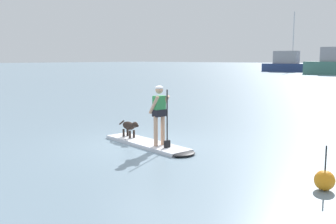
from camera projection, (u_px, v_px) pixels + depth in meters
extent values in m
plane|color=gray|center=(146.00, 145.00, 11.59)|extent=(400.00, 400.00, 0.00)
cube|color=silver|center=(146.00, 143.00, 11.58)|extent=(3.35, 1.27, 0.10)
ellipsoid|color=black|center=(183.00, 154.00, 10.35)|extent=(0.67, 0.83, 0.10)
cylinder|color=tan|center=(163.00, 130.00, 11.13)|extent=(0.12, 0.12, 0.87)
cylinder|color=tan|center=(156.00, 131.00, 10.96)|extent=(0.12, 0.12, 0.87)
cube|color=black|center=(159.00, 113.00, 10.97)|extent=(0.27, 0.39, 0.20)
cube|color=#338C4C|center=(159.00, 106.00, 10.94)|extent=(0.25, 0.37, 0.57)
sphere|color=tan|center=(159.00, 90.00, 10.88)|extent=(0.22, 0.22, 0.22)
ellipsoid|color=white|center=(159.00, 88.00, 10.87)|extent=(0.23, 0.23, 0.11)
cylinder|color=tan|center=(164.00, 104.00, 11.06)|extent=(0.43, 0.15, 0.54)
cylinder|color=tan|center=(154.00, 105.00, 10.82)|extent=(0.43, 0.15, 0.54)
cylinder|color=black|center=(167.00, 119.00, 10.73)|extent=(0.04, 0.04, 1.64)
cube|color=black|center=(167.00, 144.00, 10.83)|extent=(0.11, 0.19, 0.20)
ellipsoid|color=#2D231E|center=(129.00, 126.00, 12.22)|extent=(0.62, 0.31, 0.26)
ellipsoid|color=#2D231E|center=(135.00, 125.00, 11.94)|extent=(0.24, 0.19, 0.18)
ellipsoid|color=black|center=(137.00, 126.00, 11.86)|extent=(0.13, 0.10, 0.08)
cylinder|color=#2D231E|center=(122.00, 123.00, 12.51)|extent=(0.27, 0.09, 0.18)
cylinder|color=#2D231E|center=(134.00, 134.00, 12.17)|extent=(0.07, 0.07, 0.24)
cylinder|color=#2D231E|center=(130.00, 135.00, 12.07)|extent=(0.07, 0.07, 0.24)
cylinder|color=#2D231E|center=(128.00, 132.00, 12.43)|extent=(0.07, 0.07, 0.24)
cylinder|color=#2D231E|center=(124.00, 133.00, 12.34)|extent=(0.07, 0.07, 0.24)
cube|color=navy|center=(290.00, 68.00, 73.68)|extent=(10.23, 4.44, 1.57)
cube|color=gray|center=(286.00, 57.00, 73.89)|extent=(4.72, 2.98, 2.40)
cylinder|color=silver|center=(293.00, 38.00, 72.58)|extent=(0.20, 0.20, 9.69)
cylinder|color=silver|center=(286.00, 57.00, 73.89)|extent=(3.46, 0.55, 0.14)
sphere|color=orange|center=(325.00, 180.00, 7.60)|extent=(0.40, 0.40, 0.40)
cylinder|color=black|center=(326.00, 158.00, 7.54)|extent=(0.03, 0.03, 0.50)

